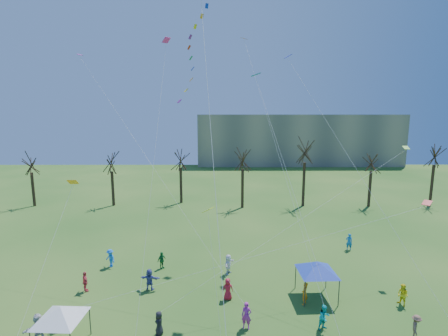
{
  "coord_description": "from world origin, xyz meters",
  "views": [
    {
      "loc": [
        -0.81,
        -13.7,
        14.0
      ],
      "look_at": [
        -0.74,
        5.0,
        11.0
      ],
      "focal_mm": 25.0,
      "sensor_mm": 36.0,
      "label": 1
    }
  ],
  "objects_px": {
    "big_box_kite": "(199,45)",
    "canopy_tent_blue": "(317,267)",
    "canopy_tent_white": "(60,313)",
    "distant_building": "(297,140)"
  },
  "relations": [
    {
      "from": "big_box_kite",
      "to": "canopy_tent_blue",
      "type": "relative_size",
      "value": 6.07
    },
    {
      "from": "canopy_tent_white",
      "to": "distant_building",
      "type": "bearing_deg",
      "value": 67.36
    },
    {
      "from": "big_box_kite",
      "to": "canopy_tent_white",
      "type": "relative_size",
      "value": 6.62
    },
    {
      "from": "distant_building",
      "to": "canopy_tent_white",
      "type": "xyz_separation_m",
      "value": [
        -32.7,
        -78.38,
        -5.18
      ]
    },
    {
      "from": "canopy_tent_white",
      "to": "canopy_tent_blue",
      "type": "bearing_deg",
      "value": 17.46
    },
    {
      "from": "canopy_tent_blue",
      "to": "canopy_tent_white",
      "type": "bearing_deg",
      "value": -162.54
    },
    {
      "from": "distant_building",
      "to": "canopy_tent_white",
      "type": "height_order",
      "value": "distant_building"
    },
    {
      "from": "distant_building",
      "to": "canopy_tent_blue",
      "type": "bearing_deg",
      "value": -101.97
    },
    {
      "from": "distant_building",
      "to": "canopy_tent_white",
      "type": "bearing_deg",
      "value": -112.64
    },
    {
      "from": "distant_building",
      "to": "canopy_tent_blue",
      "type": "relative_size",
      "value": 15.1
    }
  ]
}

